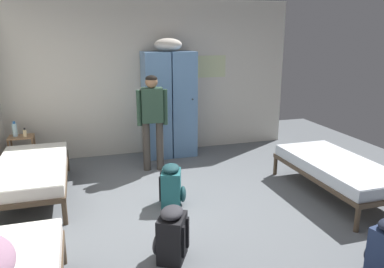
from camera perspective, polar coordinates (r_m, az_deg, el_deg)
The scene contains 11 objects.
ground_plane at distance 4.75m, azimuth 0.95°, elevation -11.94°, with size 8.46×8.46×0.00m, color slate.
room_backdrop at distance 5.41m, azimuth -16.70°, elevation 6.05°, with size 5.19×5.35×2.73m.
locker_bank at distance 6.67m, azimuth -3.50°, elevation 4.83°, with size 0.90×0.55×2.07m.
shelf_unit at distance 6.61m, azimuth -24.32°, elevation -2.18°, with size 0.38×0.30×0.57m.
bed_left_rear at distance 5.48m, azimuth -23.15°, elevation -5.12°, with size 0.90×1.90×0.49m.
bed_right at distance 5.49m, azimuth 21.23°, elevation -4.89°, with size 0.90×1.90×0.49m.
person_traveler at distance 5.94m, azimuth -6.04°, elevation 3.03°, with size 0.48×0.23×1.53m.
water_bottle at distance 6.56m, azimuth -25.30°, elevation 0.60°, with size 0.07×0.07×0.24m.
lotion_bottle at distance 6.49m, azimuth -24.02°, elevation 0.16°, with size 0.06×0.06×0.14m.
backpack_teal at distance 4.87m, azimuth -3.05°, elevation -7.86°, with size 0.39×0.38×0.55m.
backpack_black at distance 3.79m, azimuth -3.18°, elevation -15.04°, with size 0.41×0.40×0.55m.
Camera 1 is at (-1.31, -4.02, 2.17)m, focal length 35.16 mm.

